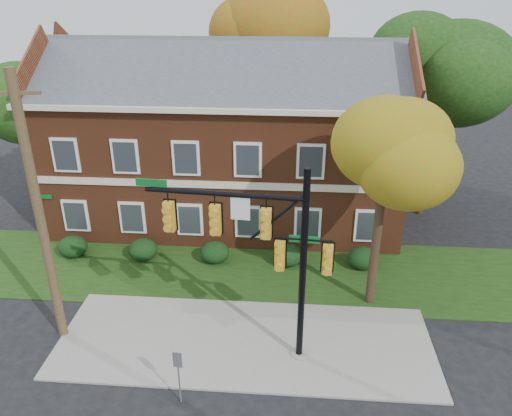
# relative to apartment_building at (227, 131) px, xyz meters

# --- Properties ---
(ground) EXTENTS (120.00, 120.00, 0.00)m
(ground) POSITION_rel_apartment_building_xyz_m (2.00, -11.95, -4.99)
(ground) COLOR black
(ground) RESTS_ON ground
(sidewalk) EXTENTS (14.00, 5.00, 0.08)m
(sidewalk) POSITION_rel_apartment_building_xyz_m (2.00, -10.95, -4.95)
(sidewalk) COLOR gray
(sidewalk) RESTS_ON ground
(grass_strip) EXTENTS (30.00, 6.00, 0.04)m
(grass_strip) POSITION_rel_apartment_building_xyz_m (2.00, -5.95, -4.97)
(grass_strip) COLOR #193811
(grass_strip) RESTS_ON ground
(apartment_building) EXTENTS (18.80, 8.80, 9.74)m
(apartment_building) POSITION_rel_apartment_building_xyz_m (0.00, 0.00, 0.00)
(apartment_building) COLOR brown
(apartment_building) RESTS_ON ground
(hedge_far_left) EXTENTS (1.40, 1.26, 1.05)m
(hedge_far_left) POSITION_rel_apartment_building_xyz_m (-7.00, -5.25, -4.46)
(hedge_far_left) COLOR black
(hedge_far_left) RESTS_ON ground
(hedge_left) EXTENTS (1.40, 1.26, 1.05)m
(hedge_left) POSITION_rel_apartment_building_xyz_m (-3.50, -5.25, -4.46)
(hedge_left) COLOR black
(hedge_left) RESTS_ON ground
(hedge_center) EXTENTS (1.40, 1.26, 1.05)m
(hedge_center) POSITION_rel_apartment_building_xyz_m (0.00, -5.25, -4.46)
(hedge_center) COLOR black
(hedge_center) RESTS_ON ground
(hedge_right) EXTENTS (1.40, 1.26, 1.05)m
(hedge_right) POSITION_rel_apartment_building_xyz_m (3.50, -5.25, -4.46)
(hedge_right) COLOR black
(hedge_right) RESTS_ON ground
(hedge_far_right) EXTENTS (1.40, 1.26, 1.05)m
(hedge_far_right) POSITION_rel_apartment_building_xyz_m (7.00, -5.25, -4.46)
(hedge_far_right) COLOR black
(hedge_far_right) RESTS_ON ground
(tree_near_right) EXTENTS (4.50, 4.25, 8.58)m
(tree_near_right) POSITION_rel_apartment_building_xyz_m (7.22, -8.09, 1.68)
(tree_near_right) COLOR black
(tree_near_right) RESTS_ON ground
(tree_left_rear) EXTENTS (5.40, 5.10, 8.88)m
(tree_left_rear) POSITION_rel_apartment_building_xyz_m (-9.73, -1.12, 1.69)
(tree_left_rear) COLOR black
(tree_left_rear) RESTS_ON ground
(tree_right_rear) EXTENTS (6.30, 5.95, 10.62)m
(tree_right_rear) POSITION_rel_apartment_building_xyz_m (11.31, 0.86, 3.13)
(tree_right_rear) COLOR black
(tree_right_rear) RESTS_ON ground
(tree_far_rear) EXTENTS (6.84, 6.46, 11.52)m
(tree_far_rear) POSITION_rel_apartment_building_xyz_m (1.34, 7.84, 3.86)
(tree_far_rear) COLOR black
(tree_far_rear) RESTS_ON ground
(traffic_signal) EXTENTS (6.53, 0.84, 7.30)m
(traffic_signal) POSITION_rel_apartment_building_xyz_m (2.72, -11.43, -0.46)
(traffic_signal) COLOR gray
(traffic_signal) RESTS_ON ground
(utility_pole) EXTENTS (1.56, 0.42, 10.07)m
(utility_pole) POSITION_rel_apartment_building_xyz_m (-5.00, -11.02, 0.12)
(utility_pole) COLOR #4B3623
(utility_pole) RESTS_ON ground
(sign_post) EXTENTS (0.30, 0.06, 2.03)m
(sign_post) POSITION_rel_apartment_building_xyz_m (0.21, -13.95, -3.61)
(sign_post) COLOR slate
(sign_post) RESTS_ON ground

